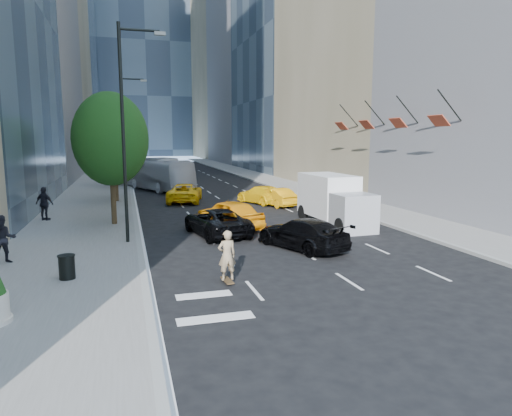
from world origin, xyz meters
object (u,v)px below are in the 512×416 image
object	(u,v)px
black_sedan_lincoln	(217,222)
black_sedan_mercedes	(302,234)
city_bus	(155,174)
trash_can	(67,267)
box_truck	(334,200)
skateboarder	(227,259)

from	to	relation	value
black_sedan_lincoln	black_sedan_mercedes	distance (m)	5.12
city_bus	trash_can	bearing A→B (deg)	-122.16
box_truck	trash_can	world-z (taller)	box_truck
skateboarder	black_sedan_lincoln	size ratio (longest dim) A/B	0.35
black_sedan_lincoln	city_bus	size ratio (longest dim) A/B	0.45
skateboarder	city_bus	xyz separation A→B (m)	(-0.46, 30.47, 0.68)
box_truck	black_sedan_mercedes	bearing A→B (deg)	-130.76
black_sedan_mercedes	box_truck	size ratio (longest dim) A/B	0.79
box_truck	city_bus	bearing A→B (deg)	110.30
box_truck	trash_can	xyz separation A→B (m)	(-13.73, -7.30, -0.91)
black_sedan_mercedes	trash_can	size ratio (longest dim) A/B	5.95
box_truck	skateboarder	bearing A→B (deg)	-135.06
city_bus	box_truck	distance (m)	23.31
black_sedan_mercedes	city_bus	bearing A→B (deg)	-101.47
black_sedan_lincoln	trash_can	distance (m)	9.20
black_sedan_mercedes	city_bus	distance (m)	26.92
skateboarder	box_truck	size ratio (longest dim) A/B	0.29
skateboarder	black_sedan_mercedes	size ratio (longest dim) A/B	0.36
black_sedan_lincoln	trash_can	size ratio (longest dim) A/B	6.21
black_sedan_lincoln	black_sedan_mercedes	xyz separation A→B (m)	(3.20, -4.00, 0.00)
box_truck	trash_can	size ratio (longest dim) A/B	7.50
skateboarder	city_bus	size ratio (longest dim) A/B	0.16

